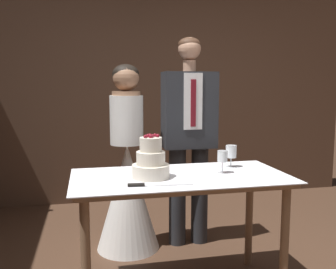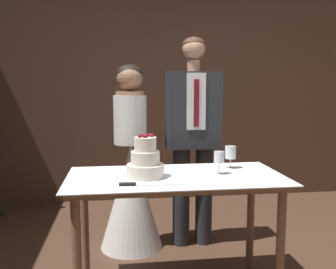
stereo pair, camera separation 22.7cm
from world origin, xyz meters
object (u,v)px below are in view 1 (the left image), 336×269
at_px(wine_glass_middle, 222,157).
at_px(bride, 127,182).
at_px(cake_table, 180,191).
at_px(groom, 189,131).
at_px(tiered_cake, 151,162).
at_px(wine_glass_near, 231,153).
at_px(cake_knife, 148,185).

xyz_separation_m(wine_glass_middle, bride, (-0.57, 0.77, -0.34)).
height_order(cake_table, bride, bride).
relative_size(bride, groom, 0.87).
relative_size(wine_glass_middle, groom, 0.08).
height_order(wine_glass_middle, groom, groom).
xyz_separation_m(tiered_cake, groom, (0.47, 0.80, 0.09)).
distance_m(cake_table, wine_glass_near, 0.51).
bearing_deg(wine_glass_middle, wine_glass_near, 52.31).
relative_size(tiered_cake, bride, 0.18).
distance_m(tiered_cake, cake_knife, 0.23).
xyz_separation_m(cake_table, wine_glass_near, (0.43, 0.18, 0.21)).
bearing_deg(groom, bride, 179.92).
bearing_deg(cake_table, tiered_cake, -174.12).
relative_size(cake_knife, groom, 0.22).
bearing_deg(wine_glass_middle, cake_table, -178.52).
relative_size(wine_glass_middle, bride, 0.10).
height_order(cake_knife, wine_glass_middle, wine_glass_middle).
distance_m(wine_glass_near, wine_glass_middle, 0.21).
distance_m(tiered_cake, wine_glass_middle, 0.50).
bearing_deg(tiered_cake, cake_table, 5.88).
height_order(tiered_cake, groom, groom).
height_order(tiered_cake, cake_knife, tiered_cake).
bearing_deg(wine_glass_middle, tiered_cake, -176.73).
distance_m(cake_knife, wine_glass_near, 0.79).
bearing_deg(cake_knife, groom, 66.76).
relative_size(cake_table, bride, 0.90).
bearing_deg(groom, tiered_cake, -120.65).
bearing_deg(bride, cake_knife, -89.04).
relative_size(wine_glass_near, groom, 0.09).
height_order(cake_knife, wine_glass_near, wine_glass_near).
xyz_separation_m(wine_glass_middle, groom, (-0.02, 0.77, 0.09)).
bearing_deg(groom, wine_glass_middle, -88.26).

